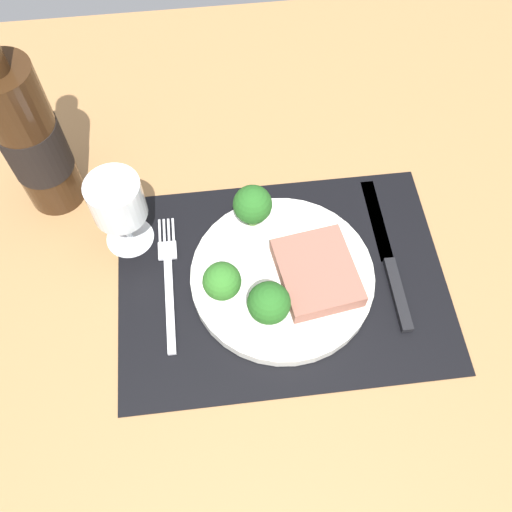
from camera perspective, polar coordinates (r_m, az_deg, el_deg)
name	(u,v)px	position (r cm, az deg, el deg)	size (l,w,h in cm)	color
ground_plane	(281,286)	(73.27, 2.60, -3.03)	(140.00, 110.00, 3.00)	#996D42
placemat	(282,280)	(71.80, 2.65, -2.44)	(41.61, 30.21, 0.30)	black
plate	(282,276)	(70.95, 2.68, -2.09)	(23.13, 23.13, 1.60)	silver
steak	(317,272)	(69.36, 6.20, -1.68)	(9.04, 10.83, 2.27)	#8C5647
broccoli_back_left	(253,205)	(70.69, -0.35, 5.23)	(4.99, 4.99, 6.60)	#6B994C
broccoli_center	(222,281)	(65.75, -3.48, -2.60)	(4.62, 4.62, 5.97)	#6B994C
broccoli_near_fork	(269,303)	(64.46, 1.32, -4.82)	(5.07, 5.07, 6.16)	#6B994C
fork	(169,280)	(72.10, -8.86, -2.45)	(2.40, 19.20, 0.50)	silver
knife	(390,263)	(74.36, 13.42, -0.73)	(1.80, 23.00, 0.80)	black
wine_bottle	(30,138)	(75.26, -21.95, 11.07)	(7.69, 7.69, 30.44)	#331E0F
wine_glass	(118,204)	(70.24, -13.88, 5.19)	(6.73, 6.73, 11.71)	silver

